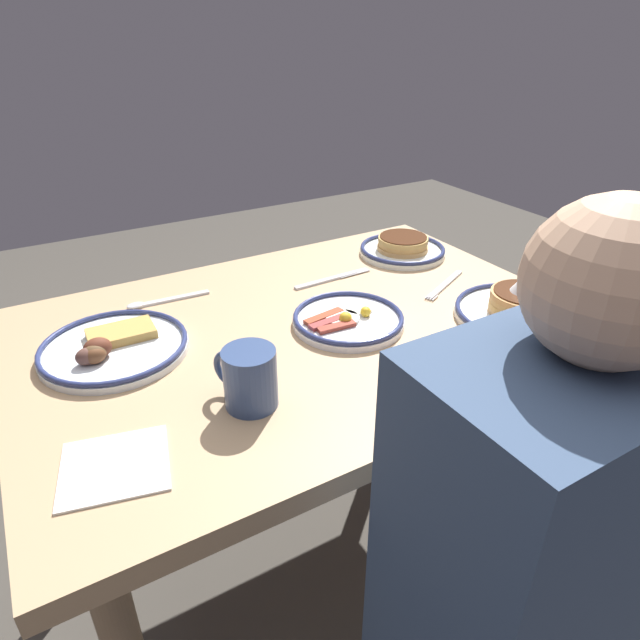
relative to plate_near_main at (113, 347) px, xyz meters
The scene contains 13 objects.
ground_plane 0.85m from the plate_near_main, 166.75° to the left, with size 6.00×6.00×0.00m, color #46423B.
dining_table 0.40m from the plate_near_main, 166.75° to the left, with size 1.17×0.81×0.74m.
plate_near_main is the anchor object (origin of this frame).
plate_center_pancakes 0.47m from the plate_near_main, 163.82° to the left, with size 0.23×0.23×0.04m.
plate_far_companion 0.80m from the plate_near_main, behind, with size 0.23×0.23×0.05m.
plate_far_side 0.84m from the plate_near_main, 159.30° to the left, with size 0.28×0.28×0.11m.
coffee_mug 0.32m from the plate_near_main, 120.57° to the left, with size 0.09×0.12×0.10m.
paper_napkin 0.32m from the plate_near_main, 78.14° to the left, with size 0.15×0.14×0.00m, color white.
fork_near 0.76m from the plate_near_main, behind, with size 0.18×0.10×0.01m.
fork_far 0.67m from the plate_near_main, 143.10° to the left, with size 0.20×0.06×0.01m.
butter_knife 0.55m from the plate_near_main, behind, with size 0.22×0.03×0.01m.
tea_spoon 0.21m from the plate_near_main, 127.55° to the right, with size 0.19×0.03×0.01m.
seated_diner 0.82m from the plate_near_main, 118.09° to the left, with size 0.38×0.34×1.17m.
Camera 1 is at (0.48, 0.88, 1.30)m, focal length 30.71 mm.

